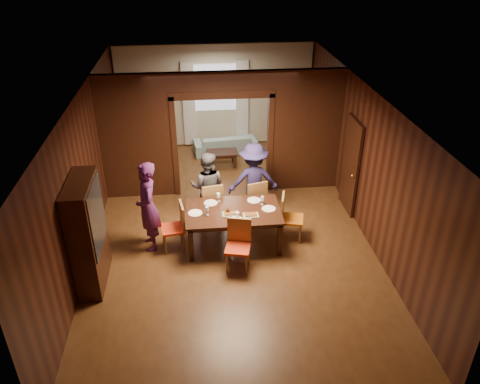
{
  "coord_description": "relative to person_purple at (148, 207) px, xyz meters",
  "views": [
    {
      "loc": [
        -0.63,
        -8.32,
        5.5
      ],
      "look_at": [
        0.19,
        -0.4,
        1.05
      ],
      "focal_mm": 35.0,
      "sensor_mm": 36.0,
      "label": 1
    }
  ],
  "objects": [
    {
      "name": "window_far",
      "position": [
        1.59,
        4.98,
        0.79
      ],
      "size": [
        1.2,
        0.03,
        1.3
      ],
      "primitive_type": "cube",
      "color": "silver",
      "rests_on": "back_wall"
    },
    {
      "name": "curtain_right",
      "position": [
        2.34,
        4.94,
        0.34
      ],
      "size": [
        0.35,
        0.06,
        2.4
      ],
      "primitive_type": "cube",
      "color": "white",
      "rests_on": "back_wall"
    },
    {
      "name": "person_purple",
      "position": [
        0.0,
        0.0,
        0.0
      ],
      "size": [
        0.56,
        0.74,
        1.82
      ],
      "primitive_type": "imported",
      "rotation": [
        0.0,
        0.0,
        -1.36
      ],
      "color": "#4C1B4F",
      "rests_on": "floor"
    },
    {
      "name": "wineglass_far",
      "position": [
        1.37,
        0.33,
        -0.06
      ],
      "size": [
        0.08,
        0.08,
        0.18
      ],
      "primitive_type": null,
      "color": "silver",
      "rests_on": "dining_table"
    },
    {
      "name": "floor",
      "position": [
        1.59,
        0.54,
        -0.91
      ],
      "size": [
        9.0,
        9.0,
        0.0
      ],
      "primitive_type": "plane",
      "color": "#4C2B15",
      "rests_on": "ground"
    },
    {
      "name": "person_grey",
      "position": [
        1.17,
        0.93,
        -0.13
      ],
      "size": [
        0.86,
        0.73,
        1.56
      ],
      "primitive_type": "imported",
      "rotation": [
        0.0,
        0.0,
        2.95
      ],
      "color": "#4C4C52",
      "rests_on": "floor"
    },
    {
      "name": "chair_right",
      "position": [
        2.82,
        -0.01,
        -0.42
      ],
      "size": [
        0.53,
        0.53,
        0.97
      ],
      "primitive_type": null,
      "rotation": [
        0.0,
        0.0,
        1.32
      ],
      "color": "#CB6113",
      "rests_on": "floor"
    },
    {
      "name": "plate_far_l",
      "position": [
        1.21,
        0.26,
        -0.14
      ],
      "size": [
        0.27,
        0.27,
        0.01
      ],
      "primitive_type": "cylinder",
      "color": "silver",
      "rests_on": "dining_table"
    },
    {
      "name": "wineglass_left",
      "position": [
        1.12,
        -0.17,
        -0.06
      ],
      "size": [
        0.08,
        0.08,
        0.18
      ],
      "primitive_type": null,
      "color": "white",
      "rests_on": "dining_table"
    },
    {
      "name": "coffee_table",
      "position": [
        1.66,
        3.53,
        -0.71
      ],
      "size": [
        0.8,
        0.5,
        0.4
      ],
      "primitive_type": "cube",
      "color": "black",
      "rests_on": "floor"
    },
    {
      "name": "chair_left",
      "position": [
        0.44,
        -0.11,
        -0.42
      ],
      "size": [
        0.5,
        0.5,
        0.97
      ],
      "primitive_type": null,
      "rotation": [
        0.0,
        0.0,
        -1.42
      ],
      "color": "red",
      "rests_on": "floor"
    },
    {
      "name": "condiment_jar",
      "position": [
        1.52,
        -0.14,
        -0.09
      ],
      "size": [
        0.08,
        0.08,
        0.11
      ],
      "primitive_type": null,
      "color": "#502B12",
      "rests_on": "dining_table"
    },
    {
      "name": "serving_bowl",
      "position": [
        1.76,
        0.0,
        -0.11
      ],
      "size": [
        0.28,
        0.28,
        0.07
      ],
      "primitive_type": "imported",
      "color": "black",
      "rests_on": "dining_table"
    },
    {
      "name": "platter_b",
      "position": [
        1.95,
        -0.28,
        -0.13
      ],
      "size": [
        0.3,
        0.2,
        0.04
      ],
      "primitive_type": "cube",
      "color": "gray",
      "rests_on": "dining_table"
    },
    {
      "name": "chair_far_r",
      "position": [
        2.15,
        0.82,
        -0.42
      ],
      "size": [
        0.54,
        0.54,
        0.97
      ],
      "primitive_type": null,
      "rotation": [
        0.0,
        0.0,
        3.4
      ],
      "color": "orange",
      "rests_on": "floor"
    },
    {
      "name": "chair_near",
      "position": [
        1.64,
        -0.88,
        -0.42
      ],
      "size": [
        0.53,
        0.53,
        0.97
      ],
      "primitive_type": null,
      "rotation": [
        0.0,
        0.0,
        -0.24
      ],
      "color": "red",
      "rests_on": "floor"
    },
    {
      "name": "ceiling",
      "position": [
        1.59,
        0.54,
        1.99
      ],
      "size": [
        5.5,
        9.0,
        0.02
      ],
      "primitive_type": "cube",
      "color": "silver",
      "rests_on": "room_walls"
    },
    {
      "name": "dining_table",
      "position": [
        1.63,
        -0.06,
        -0.53
      ],
      "size": [
        1.84,
        1.15,
        0.76
      ],
      "primitive_type": "cube",
      "color": "black",
      "rests_on": "floor"
    },
    {
      "name": "curtain_left",
      "position": [
        0.84,
        4.94,
        0.34
      ],
      "size": [
        0.35,
        0.06,
        2.4
      ],
      "primitive_type": "cube",
      "color": "white",
      "rests_on": "back_wall"
    },
    {
      "name": "hutch",
      "position": [
        -0.94,
        -0.96,
        0.09
      ],
      "size": [
        0.4,
        1.2,
        2.0
      ],
      "primitive_type": "cube",
      "color": "black",
      "rests_on": "floor"
    },
    {
      "name": "tumbler",
      "position": [
        1.68,
        -0.36,
        -0.08
      ],
      "size": [
        0.07,
        0.07,
        0.14
      ],
      "primitive_type": "cylinder",
      "color": "silver",
      "rests_on": "dining_table"
    },
    {
      "name": "wineglass_right",
      "position": [
        2.22,
        0.11,
        -0.06
      ],
      "size": [
        0.08,
        0.08,
        0.18
      ],
      "primitive_type": null,
      "color": "white",
      "rests_on": "dining_table"
    },
    {
      "name": "plate_left",
      "position": [
        0.89,
        -0.09,
        -0.14
      ],
      "size": [
        0.27,
        0.27,
        0.01
      ],
      "primitive_type": "cylinder",
      "color": "white",
      "rests_on": "dining_table"
    },
    {
      "name": "person_navy",
      "position": [
        2.16,
        1.0,
        -0.07
      ],
      "size": [
        1.11,
        0.66,
        1.68
      ],
      "primitive_type": "imported",
      "rotation": [
        0.0,
        0.0,
        3.18
      ],
      "color": "#221C48",
      "rests_on": "floor"
    },
    {
      "name": "plate_right",
      "position": [
        2.32,
        -0.08,
        -0.14
      ],
      "size": [
        0.27,
        0.27,
        0.01
      ],
      "primitive_type": "cylinder",
      "color": "white",
      "rests_on": "dining_table"
    },
    {
      "name": "plate_far_r",
      "position": [
        2.08,
        0.28,
        -0.14
      ],
      "size": [
        0.27,
        0.27,
        0.01
      ],
      "primitive_type": "cylinder",
      "color": "silver",
      "rests_on": "dining_table"
    },
    {
      "name": "platter_a",
      "position": [
        1.56,
        -0.2,
        -0.13
      ],
      "size": [
        0.3,
        0.2,
        0.04
      ],
      "primitive_type": "cube",
      "color": "gray",
      "rests_on": "dining_table"
    },
    {
      "name": "plate_near",
      "position": [
        1.66,
        -0.42,
        -0.14
      ],
      "size": [
        0.27,
        0.27,
        0.01
      ],
      "primitive_type": "cylinder",
      "color": "silver",
      "rests_on": "dining_table"
    },
    {
      "name": "room_walls",
      "position": [
        1.59,
        2.43,
        0.6
      ],
      "size": [
        5.52,
        9.01,
        2.9
      ],
      "color": "black",
      "rests_on": "floor"
    },
    {
      "name": "door_right",
      "position": [
        4.29,
        1.04,
        0.14
      ],
      "size": [
        0.06,
        0.9,
        2.1
      ],
      "primitive_type": "cube",
      "color": "black",
      "rests_on": "floor"
    },
    {
      "name": "chair_far_l",
      "position": [
        1.24,
        0.79,
        -0.42
      ],
      "size": [
        0.5,
        0.5,
        0.97
      ],
      "primitive_type": null,
      "rotation": [
        0.0,
        0.0,
        3.29
      ],
      "color": "red",
      "rests_on": "floor"
    },
    {
      "name": "sofa",
      "position": [
        1.8,
        4.39,
        -0.65
      ],
      "size": [
        1.82,
        0.87,
        0.51
      ],
      "primitive_type": "imported",
      "rotation": [
        0.0,
        0.0,
        3.25
      ],
      "color": "#93BBC0",
      "rests_on": "floor"
    }
  ]
}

